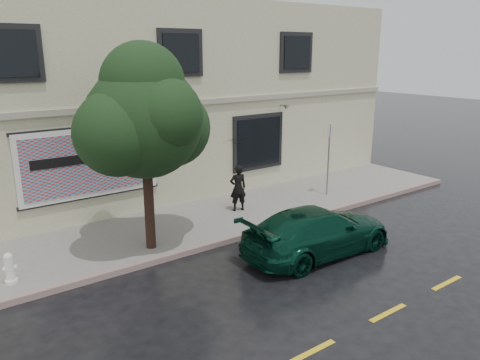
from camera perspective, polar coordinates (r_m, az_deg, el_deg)
ground at (r=12.66m, az=4.69°, el=-9.17°), size 90.00×90.00×0.00m
sidewalk at (r=15.04m, az=-3.42°, el=-4.74°), size 20.00×3.50×0.15m
curb at (r=13.70m, az=0.58°, el=-6.80°), size 20.00×0.18×0.16m
road_marking at (r=10.57m, az=17.61°, el=-15.17°), size 19.00×0.12×0.01m
building at (r=19.29m, az=-13.02°, el=9.84°), size 20.00×8.12×7.00m
billboard at (r=14.62m, az=-17.78°, el=2.03°), size 4.30×0.16×2.20m
car at (r=12.67m, az=9.47°, el=-6.17°), size 4.45×2.06×1.28m
pedestrian at (r=15.33m, az=-0.24°, el=-0.98°), size 0.64×0.50×1.55m
umbrella at (r=15.05m, az=-0.25°, el=3.24°), size 1.34×1.34×0.76m
street_tree at (r=12.05m, az=-11.56°, el=7.00°), size 2.92×2.92×4.88m
fire_hydrant at (r=12.01m, az=-26.27°, el=-9.61°), size 0.30×0.28×0.73m
sign_pole at (r=17.14m, az=10.76°, el=3.23°), size 0.32×0.09×2.60m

